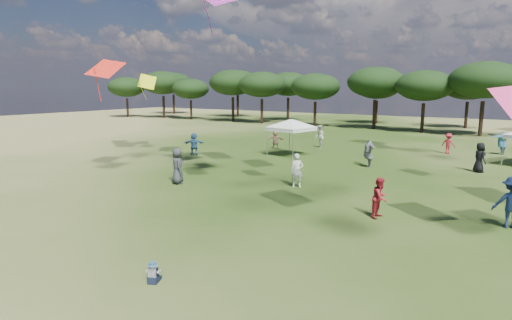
{
  "coord_description": "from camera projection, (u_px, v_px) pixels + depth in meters",
  "views": [
    {
      "loc": [
        7.83,
        -5.2,
        5.04
      ],
      "look_at": [
        0.54,
        6.0,
        2.74
      ],
      "focal_mm": 30.0,
      "sensor_mm": 36.0,
      "label": 1
    }
  ],
  "objects": [
    {
      "name": "toddler",
      "position": [
        153.0,
        273.0,
        11.09
      ],
      "size": [
        0.44,
        0.47,
        0.57
      ],
      "rotation": [
        0.0,
        0.0,
        0.42
      ],
      "color": "black",
      "rests_on": "ground"
    },
    {
      "name": "ground",
      "position": [
        86.0,
        319.0,
        9.37
      ],
      "size": [
        140.0,
        140.0,
        0.0
      ],
      "primitive_type": "plane",
      "color": "#2D4615",
      "rests_on": "ground"
    },
    {
      "name": "festival_crowd",
      "position": [
        393.0,
        154.0,
        26.59
      ],
      "size": [
        30.25,
        21.95,
        1.9
      ],
      "color": "olive",
      "rests_on": "ground"
    },
    {
      "name": "tent_left",
      "position": [
        291.0,
        121.0,
        31.11
      ],
      "size": [
        5.32,
        5.32,
        3.01
      ],
      "rotation": [
        0.0,
        0.0,
        -0.21
      ],
      "color": "gray",
      "rests_on": "ground"
    },
    {
      "name": "tree_line",
      "position": [
        479.0,
        83.0,
        46.31
      ],
      "size": [
        108.78,
        17.63,
        7.77
      ],
      "color": "black",
      "rests_on": "ground"
    }
  ]
}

